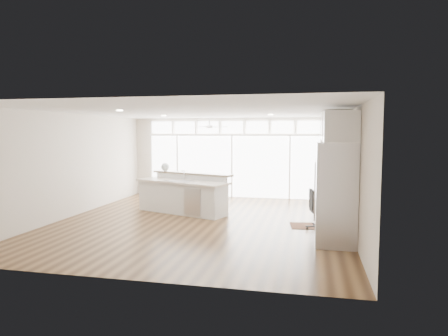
# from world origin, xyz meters

# --- Properties ---
(floor) EXTENTS (7.00, 8.00, 0.02)m
(floor) POSITION_xyz_m (0.00, 0.00, -0.01)
(floor) COLOR #3C2512
(floor) RESTS_ON ground
(ceiling) EXTENTS (7.00, 8.00, 0.02)m
(ceiling) POSITION_xyz_m (0.00, 0.00, 2.70)
(ceiling) COLOR white
(ceiling) RESTS_ON wall_back
(wall_back) EXTENTS (7.00, 0.04, 2.70)m
(wall_back) POSITION_xyz_m (0.00, 4.00, 1.35)
(wall_back) COLOR beige
(wall_back) RESTS_ON floor
(wall_front) EXTENTS (7.00, 0.04, 2.70)m
(wall_front) POSITION_xyz_m (0.00, -4.00, 1.35)
(wall_front) COLOR beige
(wall_front) RESTS_ON floor
(wall_left) EXTENTS (0.04, 8.00, 2.70)m
(wall_left) POSITION_xyz_m (-3.50, 0.00, 1.35)
(wall_left) COLOR beige
(wall_left) RESTS_ON floor
(wall_right) EXTENTS (0.04, 8.00, 2.70)m
(wall_right) POSITION_xyz_m (3.50, 0.00, 1.35)
(wall_right) COLOR beige
(wall_right) RESTS_ON floor
(glass_wall) EXTENTS (5.80, 0.06, 2.08)m
(glass_wall) POSITION_xyz_m (0.00, 3.94, 1.05)
(glass_wall) COLOR white
(glass_wall) RESTS_ON wall_back
(transom_row) EXTENTS (5.90, 0.06, 0.40)m
(transom_row) POSITION_xyz_m (0.00, 3.94, 2.38)
(transom_row) COLOR white
(transom_row) RESTS_ON wall_back
(desk_window) EXTENTS (0.04, 0.85, 0.85)m
(desk_window) POSITION_xyz_m (3.46, 0.30, 1.55)
(desk_window) COLOR silver
(desk_window) RESTS_ON wall_right
(ceiling_fan) EXTENTS (1.16, 1.16, 0.32)m
(ceiling_fan) POSITION_xyz_m (-0.50, 2.80, 2.48)
(ceiling_fan) COLOR white
(ceiling_fan) RESTS_ON ceiling
(recessed_lights) EXTENTS (3.40, 3.00, 0.02)m
(recessed_lights) POSITION_xyz_m (0.00, 0.20, 2.68)
(recessed_lights) COLOR beige
(recessed_lights) RESTS_ON ceiling
(oven_cabinet) EXTENTS (0.64, 1.20, 2.50)m
(oven_cabinet) POSITION_xyz_m (3.17, 1.80, 1.25)
(oven_cabinet) COLOR silver
(oven_cabinet) RESTS_ON floor
(desk_nook) EXTENTS (0.72, 1.30, 0.76)m
(desk_nook) POSITION_xyz_m (3.13, 0.30, 0.38)
(desk_nook) COLOR silver
(desk_nook) RESTS_ON floor
(upper_cabinets) EXTENTS (0.64, 1.30, 0.64)m
(upper_cabinets) POSITION_xyz_m (3.17, 0.30, 2.35)
(upper_cabinets) COLOR silver
(upper_cabinets) RESTS_ON wall_right
(refrigerator) EXTENTS (0.76, 0.90, 2.00)m
(refrigerator) POSITION_xyz_m (3.11, -1.35, 1.00)
(refrigerator) COLOR #BCBCC1
(refrigerator) RESTS_ON floor
(fridge_cabinet) EXTENTS (0.64, 0.90, 0.60)m
(fridge_cabinet) POSITION_xyz_m (3.17, -1.35, 2.30)
(fridge_cabinet) COLOR silver
(fridge_cabinet) RESTS_ON wall_right
(framed_photos) EXTENTS (0.06, 0.22, 0.80)m
(framed_photos) POSITION_xyz_m (3.46, 0.92, 1.40)
(framed_photos) COLOR black
(framed_photos) RESTS_ON wall_right
(kitchen_island) EXTENTS (2.90, 1.91, 1.08)m
(kitchen_island) POSITION_xyz_m (-0.81, 0.98, 0.54)
(kitchen_island) COLOR silver
(kitchen_island) RESTS_ON floor
(rug) EXTENTS (1.03, 0.80, 0.01)m
(rug) POSITION_xyz_m (2.65, 0.11, 0.01)
(rug) COLOR #3E1F13
(rug) RESTS_ON floor
(office_chair) EXTENTS (0.54, 0.52, 0.91)m
(office_chair) POSITION_xyz_m (2.86, -0.18, 0.45)
(office_chair) COLOR black
(office_chair) RESTS_ON floor
(fishbowl) EXTENTS (0.32, 0.32, 0.23)m
(fishbowl) POSITION_xyz_m (-1.56, 1.69, 1.19)
(fishbowl) COLOR silver
(fishbowl) RESTS_ON kitchen_island
(monitor) EXTENTS (0.12, 0.50, 0.41)m
(monitor) POSITION_xyz_m (3.05, 0.30, 0.97)
(monitor) COLOR black
(monitor) RESTS_ON desk_nook
(keyboard) EXTENTS (0.17, 0.35, 0.02)m
(keyboard) POSITION_xyz_m (2.88, 0.30, 0.77)
(keyboard) COLOR silver
(keyboard) RESTS_ON desk_nook
(potted_plant) EXTENTS (0.30, 0.32, 0.23)m
(potted_plant) POSITION_xyz_m (3.17, 1.80, 2.61)
(potted_plant) COLOR #275223
(potted_plant) RESTS_ON oven_cabinet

